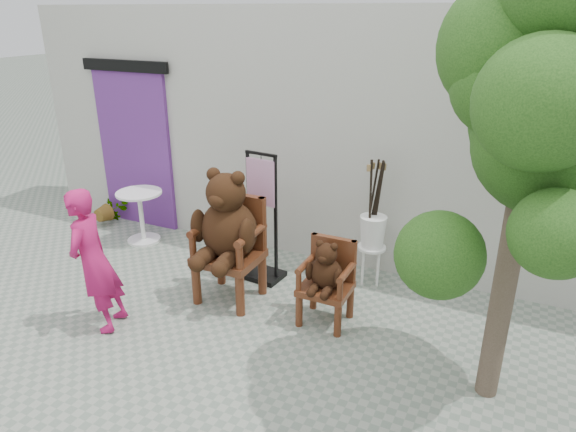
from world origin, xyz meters
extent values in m
plane|color=gray|center=(0.00, 0.00, 0.00)|extent=(60.00, 60.00, 0.00)
cube|color=#B4B2A8|center=(0.00, 3.10, 1.50)|extent=(9.00, 1.00, 3.00)
cube|color=#5E297B|center=(-3.00, 2.58, 1.10)|extent=(1.20, 0.08, 2.20)
cube|color=black|center=(-3.00, 2.54, 2.25)|extent=(1.40, 0.06, 0.15)
cylinder|color=#421D0E|center=(-0.97, 1.04, 0.23)|extent=(0.10, 0.10, 0.45)
cylinder|color=#421D0E|center=(-0.97, 1.52, 0.23)|extent=(0.10, 0.10, 0.45)
cylinder|color=#421D0E|center=(-0.44, 1.04, 0.23)|extent=(0.10, 0.10, 0.45)
cylinder|color=#421D0E|center=(-0.44, 1.52, 0.23)|extent=(0.10, 0.10, 0.45)
cube|color=#421D0E|center=(-0.70, 1.28, 0.49)|extent=(0.64, 0.59, 0.09)
cube|color=#421D0E|center=(-0.70, 1.53, 0.83)|extent=(0.61, 0.09, 0.59)
cylinder|color=#421D0E|center=(-0.98, 1.53, 0.83)|extent=(0.09, 0.09, 0.59)
cylinder|color=#421D0E|center=(-0.98, 1.04, 0.67)|extent=(0.08, 0.08, 0.27)
cylinder|color=#421D0E|center=(-0.98, 1.28, 0.81)|extent=(0.09, 0.56, 0.09)
cylinder|color=#421D0E|center=(-0.43, 1.53, 0.83)|extent=(0.09, 0.09, 0.59)
cylinder|color=#421D0E|center=(-0.43, 1.04, 0.67)|extent=(0.08, 0.08, 0.27)
cylinder|color=#421D0E|center=(-0.43, 1.28, 0.81)|extent=(0.09, 0.56, 0.09)
ellipsoid|color=black|center=(-0.70, 1.31, 0.80)|extent=(0.61, 0.52, 0.64)
sphere|color=black|center=(-0.70, 1.28, 1.22)|extent=(0.41, 0.41, 0.41)
ellipsoid|color=black|center=(-0.70, 1.12, 1.19)|extent=(0.18, 0.15, 0.15)
sphere|color=black|center=(-0.85, 1.29, 1.39)|extent=(0.14, 0.14, 0.14)
sphere|color=black|center=(-0.56, 1.29, 1.39)|extent=(0.14, 0.14, 0.14)
ellipsoid|color=black|center=(-1.00, 1.18, 0.84)|extent=(0.14, 0.20, 0.37)
ellipsoid|color=black|center=(-0.84, 1.04, 0.59)|extent=(0.18, 0.36, 0.18)
sphere|color=black|center=(-0.84, 0.89, 0.57)|extent=(0.17, 0.17, 0.17)
ellipsoid|color=black|center=(-0.41, 1.18, 0.84)|extent=(0.14, 0.20, 0.37)
ellipsoid|color=black|center=(-0.57, 1.04, 0.59)|extent=(0.18, 0.36, 0.18)
sphere|color=black|center=(-0.57, 0.89, 0.57)|extent=(0.17, 0.17, 0.17)
cylinder|color=#421D0E|center=(0.19, 1.12, 0.17)|extent=(0.07, 0.07, 0.34)
cylinder|color=#421D0E|center=(0.19, 1.48, 0.17)|extent=(0.07, 0.07, 0.34)
cylinder|color=#421D0E|center=(0.60, 1.12, 0.17)|extent=(0.07, 0.07, 0.34)
cylinder|color=#421D0E|center=(0.60, 1.48, 0.17)|extent=(0.07, 0.07, 0.34)
cube|color=#421D0E|center=(0.40, 1.30, 0.37)|extent=(0.49, 0.45, 0.07)
cube|color=#421D0E|center=(0.40, 1.49, 0.63)|extent=(0.46, 0.07, 0.45)
cylinder|color=#421D0E|center=(0.18, 1.49, 0.63)|extent=(0.07, 0.07, 0.45)
cylinder|color=#421D0E|center=(0.18, 1.12, 0.51)|extent=(0.06, 0.06, 0.20)
cylinder|color=#421D0E|center=(0.18, 1.30, 0.61)|extent=(0.07, 0.43, 0.07)
cylinder|color=#421D0E|center=(0.61, 1.49, 0.63)|extent=(0.07, 0.07, 0.45)
cylinder|color=#421D0E|center=(0.61, 1.12, 0.51)|extent=(0.06, 0.06, 0.20)
cylinder|color=#421D0E|center=(0.61, 1.30, 0.61)|extent=(0.07, 0.43, 0.07)
ellipsoid|color=black|center=(0.40, 1.30, 0.54)|extent=(0.32, 0.27, 0.33)
sphere|color=black|center=(0.40, 1.29, 0.76)|extent=(0.21, 0.21, 0.21)
ellipsoid|color=black|center=(0.40, 1.20, 0.75)|extent=(0.10, 0.08, 0.08)
sphere|color=black|center=(0.32, 1.29, 0.85)|extent=(0.07, 0.07, 0.07)
sphere|color=black|center=(0.47, 1.29, 0.85)|extent=(0.07, 0.07, 0.07)
ellipsoid|color=black|center=(0.24, 1.24, 0.57)|extent=(0.07, 0.11, 0.19)
ellipsoid|color=black|center=(0.33, 1.16, 0.43)|extent=(0.09, 0.19, 0.09)
sphere|color=black|center=(0.33, 1.09, 0.42)|extent=(0.09, 0.09, 0.09)
ellipsoid|color=black|center=(0.55, 1.24, 0.57)|extent=(0.07, 0.11, 0.19)
ellipsoid|color=black|center=(0.46, 1.16, 0.43)|extent=(0.09, 0.19, 0.09)
sphere|color=black|center=(0.46, 1.09, 0.42)|extent=(0.09, 0.09, 0.09)
imported|color=#B11557|center=(-1.59, 0.28, 0.71)|extent=(0.48, 0.60, 1.42)
cylinder|color=white|center=(-2.56, 2.06, 0.69)|extent=(0.60, 0.60, 0.03)
cylinder|color=white|center=(-2.56, 2.06, 0.35)|extent=(0.06, 0.06, 0.68)
cylinder|color=white|center=(-2.56, 2.06, 0.01)|extent=(0.44, 0.44, 0.03)
cube|color=black|center=(-0.78, 1.87, 0.75)|extent=(0.03, 0.03, 1.50)
cube|color=black|center=(-0.42, 1.83, 0.75)|extent=(0.03, 0.03, 1.50)
cube|color=black|center=(-0.60, 1.85, 1.50)|extent=(0.40, 0.07, 0.03)
cube|color=black|center=(-0.60, 1.85, 0.03)|extent=(0.48, 0.39, 0.06)
cube|color=#C98AB2|center=(-0.60, 1.84, 1.18)|extent=(0.36, 0.08, 0.52)
cylinder|color=black|center=(-0.60, 1.85, 1.47)|extent=(0.01, 0.01, 0.08)
cylinder|color=white|center=(0.57, 2.28, 0.44)|extent=(0.32, 0.32, 0.03)
cylinder|color=white|center=(0.65, 2.37, 0.22)|extent=(0.03, 0.03, 0.44)
cylinder|color=white|center=(0.48, 2.37, 0.22)|extent=(0.03, 0.03, 0.44)
cylinder|color=white|center=(0.48, 2.20, 0.22)|extent=(0.03, 0.03, 0.44)
cylinder|color=white|center=(0.65, 2.20, 0.22)|extent=(0.03, 0.03, 0.44)
cylinder|color=black|center=(0.53, 2.32, 1.05)|extent=(0.09, 0.08, 0.80)
cylinder|color=brown|center=(0.51, 2.34, 1.38)|extent=(0.04, 0.04, 0.08)
cylinder|color=black|center=(0.57, 2.33, 1.05)|extent=(0.13, 0.02, 0.80)
cylinder|color=brown|center=(0.57, 2.37, 1.38)|extent=(0.04, 0.04, 0.07)
cylinder|color=black|center=(0.52, 2.25, 1.05)|extent=(0.08, 0.12, 0.80)
cylinder|color=brown|center=(0.49, 2.23, 1.38)|extent=(0.04, 0.04, 0.08)
cylinder|color=black|center=(0.60, 2.32, 1.05)|extent=(0.11, 0.10, 0.80)
cylinder|color=brown|center=(0.63, 2.35, 1.38)|extent=(0.04, 0.04, 0.08)
cylinder|color=black|center=(0.58, 2.33, 1.05)|extent=(0.11, 0.05, 0.80)
cylinder|color=brown|center=(0.59, 2.36, 1.38)|extent=(0.04, 0.04, 0.07)
cylinder|color=black|center=(0.52, 2.26, 1.05)|extent=(0.06, 0.11, 0.80)
cylinder|color=brown|center=(0.49, 2.24, 1.38)|extent=(0.04, 0.04, 0.08)
cylinder|color=#423427|center=(1.98, 0.91, 1.51)|extent=(0.17, 0.17, 3.03)
sphere|color=#17390F|center=(1.76, 1.02, 2.71)|extent=(0.97, 0.97, 0.97)
sphere|color=#17390F|center=(2.01, 0.40, 2.45)|extent=(0.79, 0.79, 0.79)
sphere|color=#17390F|center=(2.11, 0.93, 2.12)|extent=(1.04, 1.04, 1.04)
sphere|color=#17390F|center=(2.10, 1.25, 2.22)|extent=(1.16, 1.16, 1.16)
sphere|color=#17390F|center=(1.79, 0.92, 2.50)|extent=(0.78, 0.78, 0.78)
sphere|color=#17390F|center=(1.55, 0.37, 1.41)|extent=(0.61, 0.61, 0.61)
sphere|color=#17390F|center=(2.20, 0.26, 1.73)|extent=(0.54, 0.54, 0.54)
imported|color=#17390F|center=(-3.40, 2.35, 0.22)|extent=(0.43, 0.38, 0.45)
camera|label=1|loc=(1.96, -2.87, 2.94)|focal=32.00mm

